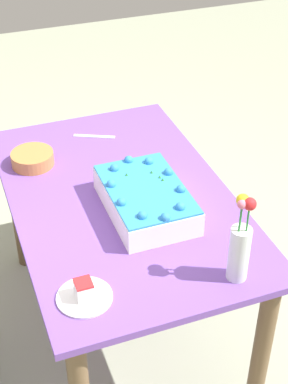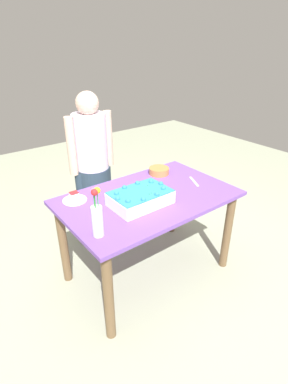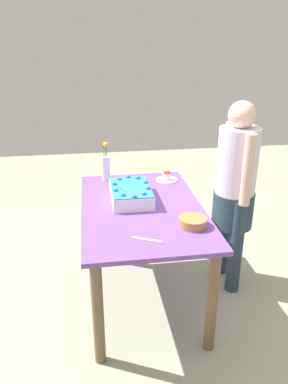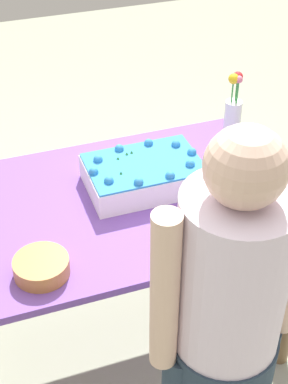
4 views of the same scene
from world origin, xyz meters
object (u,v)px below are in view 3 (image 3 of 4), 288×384
(serving_plate_with_slice, at_px, (167,178))
(sheet_cake, at_px, (131,193))
(flower_vase, at_px, (106,165))
(person_standing, at_px, (235,186))
(fruit_bowl, at_px, (193,222))
(cake_knife, at_px, (148,240))

(serving_plate_with_slice, bearing_deg, sheet_cake, -43.51)
(flower_vase, bearing_deg, sheet_cake, 19.45)
(person_standing, bearing_deg, sheet_cake, -2.47)
(fruit_bowl, height_order, person_standing, person_standing)
(serving_plate_with_slice, height_order, cake_knife, serving_plate_with_slice)
(cake_knife, distance_m, fruit_bowl, 0.34)
(sheet_cake, bearing_deg, fruit_bowl, 36.08)
(serving_plate_with_slice, bearing_deg, person_standing, 47.88)
(sheet_cake, relative_size, cake_knife, 2.27)
(flower_vase, height_order, person_standing, person_standing)
(sheet_cake, distance_m, serving_plate_with_slice, 0.51)
(serving_plate_with_slice, height_order, person_standing, person_standing)
(sheet_cake, relative_size, serving_plate_with_slice, 2.38)
(fruit_bowl, bearing_deg, sheet_cake, -143.92)
(flower_vase, distance_m, fruit_bowl, 1.05)
(serving_plate_with_slice, xyz_separation_m, person_standing, (0.40, 0.44, 0.06))
(serving_plate_with_slice, bearing_deg, flower_vase, -99.16)
(fruit_bowl, bearing_deg, person_standing, 134.30)
(fruit_bowl, bearing_deg, flower_vase, -151.38)
(serving_plate_with_slice, distance_m, cake_knife, 1.02)
(sheet_cake, xyz_separation_m, cake_knife, (0.61, 0.03, -0.05))
(sheet_cake, height_order, fruit_bowl, sheet_cake)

